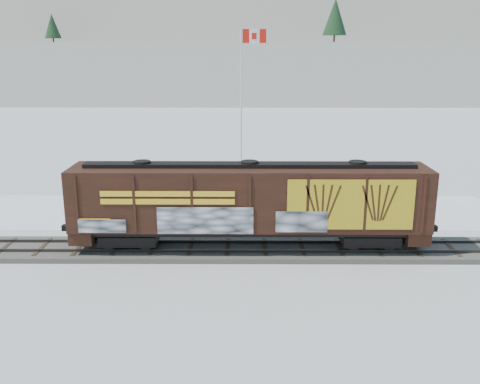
{
  "coord_description": "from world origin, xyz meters",
  "views": [
    {
      "loc": [
        2.8,
        -26.99,
        10.53
      ],
      "look_at": [
        2.64,
        3.0,
        2.56
      ],
      "focal_mm": 40.0,
      "sensor_mm": 36.0,
      "label": 1
    }
  ],
  "objects_px": {
    "hopper_railcar": "(249,200)",
    "flagpole": "(243,130)",
    "car_white": "(252,197)",
    "car_silver": "(160,198)",
    "car_dark": "(321,200)"
  },
  "relations": [
    {
      "from": "flagpole",
      "to": "car_dark",
      "type": "distance_m",
      "value": 8.89
    },
    {
      "from": "hopper_railcar",
      "to": "car_silver",
      "type": "bearing_deg",
      "value": 127.7
    },
    {
      "from": "flagpole",
      "to": "car_silver",
      "type": "distance_m",
      "value": 9.11
    },
    {
      "from": "car_silver",
      "to": "car_dark",
      "type": "relative_size",
      "value": 1.07
    },
    {
      "from": "flagpole",
      "to": "car_silver",
      "type": "bearing_deg",
      "value": -131.81
    },
    {
      "from": "hopper_railcar",
      "to": "car_dark",
      "type": "bearing_deg",
      "value": 57.94
    },
    {
      "from": "flagpole",
      "to": "car_white",
      "type": "xyz_separation_m",
      "value": [
        0.67,
        -5.63,
        -3.73
      ]
    },
    {
      "from": "hopper_railcar",
      "to": "car_silver",
      "type": "xyz_separation_m",
      "value": [
        -5.92,
        7.66,
        -2.06
      ]
    },
    {
      "from": "hopper_railcar",
      "to": "flagpole",
      "type": "relative_size",
      "value": 1.52
    },
    {
      "from": "car_white",
      "to": "car_dark",
      "type": "distance_m",
      "value": 4.66
    },
    {
      "from": "car_silver",
      "to": "car_white",
      "type": "height_order",
      "value": "car_silver"
    },
    {
      "from": "hopper_railcar",
      "to": "car_white",
      "type": "height_order",
      "value": "hopper_railcar"
    },
    {
      "from": "car_silver",
      "to": "car_white",
      "type": "xyz_separation_m",
      "value": [
        6.22,
        0.57,
        -0.02
      ]
    },
    {
      "from": "flagpole",
      "to": "car_white",
      "type": "bearing_deg",
      "value": -83.21
    },
    {
      "from": "flagpole",
      "to": "car_silver",
      "type": "height_order",
      "value": "flagpole"
    }
  ]
}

